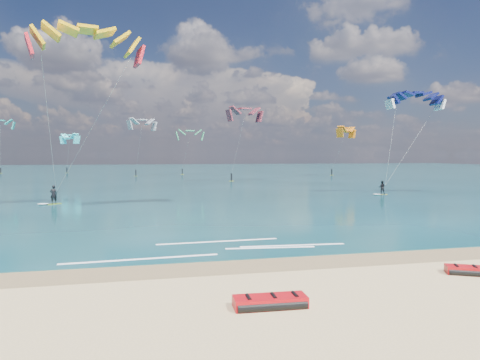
% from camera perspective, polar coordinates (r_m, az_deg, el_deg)
% --- Properties ---
extents(ground, '(320.00, 320.00, 0.00)m').
position_cam_1_polar(ground, '(54.64, -9.01, -1.62)').
color(ground, tan).
rests_on(ground, ground).
extents(wet_sand_strip, '(320.00, 2.40, 0.01)m').
position_cam_1_polar(wet_sand_strip, '(18.26, -1.63, -11.49)').
color(wet_sand_strip, brown).
rests_on(wet_sand_strip, ground).
extents(sea, '(320.00, 200.00, 0.04)m').
position_cam_1_polar(sea, '(118.48, -10.94, 1.02)').
color(sea, '#0A373B').
rests_on(sea, ground).
extents(packed_kite_left, '(2.51, 1.21, 0.40)m').
position_cam_1_polar(packed_kite_left, '(13.76, 4.03, -16.55)').
color(packed_kite_left, red).
rests_on(packed_kite_left, ground).
extents(packed_kite_mid, '(2.31, 1.82, 0.36)m').
position_cam_1_polar(packed_kite_mid, '(19.44, 28.53, -11.00)').
color(packed_kite_mid, red).
rests_on(packed_kite_mid, ground).
extents(kitesurfer_main, '(11.89, 9.90, 16.32)m').
position_cam_1_polar(kitesurfer_main, '(39.99, -21.79, 8.20)').
color(kitesurfer_main, '#BAF01C').
rests_on(kitesurfer_main, sea).
extents(kitesurfer_far, '(8.44, 3.65, 12.99)m').
position_cam_1_polar(kitesurfer_far, '(52.94, 20.64, 5.83)').
color(kitesurfer_far, gold).
rests_on(kitesurfer_far, sea).
extents(shoreline_foam, '(13.83, 3.65, 0.01)m').
position_cam_1_polar(shoreline_foam, '(21.57, -1.91, -9.07)').
color(shoreline_foam, white).
rests_on(shoreline_foam, ground).
extents(distant_kites, '(84.03, 47.93, 13.15)m').
position_cam_1_polar(distant_kites, '(92.71, -14.38, 3.91)').
color(distant_kites, maroon).
rests_on(distant_kites, ground).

